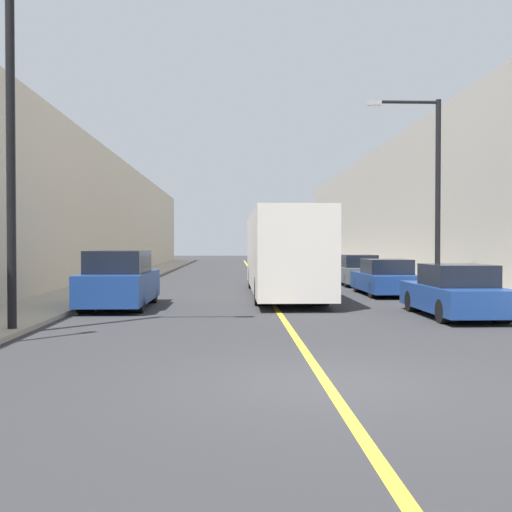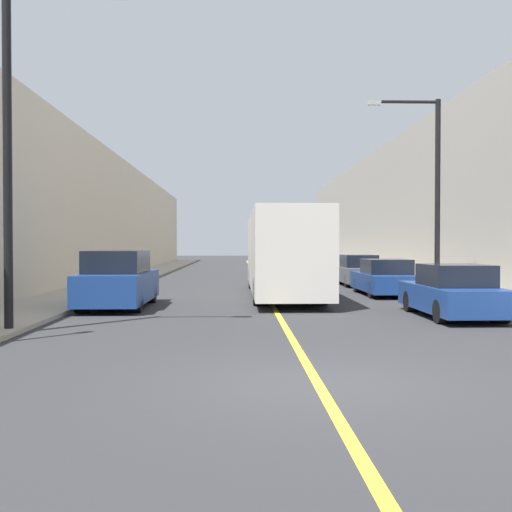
{
  "view_description": "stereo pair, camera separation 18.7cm",
  "coord_description": "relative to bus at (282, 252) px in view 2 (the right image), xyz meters",
  "views": [
    {
      "loc": [
        -1.35,
        -8.59,
        2.02
      ],
      "look_at": [
        -0.35,
        17.8,
        1.51
      ],
      "focal_mm": 42.0,
      "sensor_mm": 36.0,
      "label": 1
    },
    {
      "loc": [
        -1.16,
        -8.6,
        2.02
      ],
      "look_at": [
        -0.35,
        17.8,
        1.51
      ],
      "focal_mm": 42.0,
      "sensor_mm": 36.0,
      "label": 2
    }
  ],
  "objects": [
    {
      "name": "car_right_mid",
      "position": [
        4.13,
        0.04,
        -1.08
      ],
      "size": [
        1.88,
        4.6,
        1.44
      ],
      "color": "navy",
      "rests_on": "ground"
    },
    {
      "name": "bus",
      "position": [
        0.0,
        0.0,
        0.0
      ],
      "size": [
        2.46,
        12.35,
        3.23
      ],
      "color": "silver",
      "rests_on": "ground"
    },
    {
      "name": "building_row_left",
      "position": [
        -11.31,
        15.02,
        2.11
      ],
      "size": [
        4.0,
        72.0,
        7.69
      ],
      "primitive_type": "cube",
      "color": "beige",
      "rests_on": "ground"
    },
    {
      "name": "parked_suv_left",
      "position": [
        -5.55,
        -4.4,
        -0.88
      ],
      "size": [
        1.93,
        4.8,
        1.83
      ],
      "color": "navy",
      "rests_on": "ground"
    },
    {
      "name": "car_right_near",
      "position": [
        4.23,
        -7.2,
        -1.07
      ],
      "size": [
        1.83,
        4.44,
        1.47
      ],
      "color": "navy",
      "rests_on": "ground"
    },
    {
      "name": "sidewalk_right",
      "position": [
        6.81,
        15.02,
        -1.67
      ],
      "size": [
        2.68,
        72.0,
        0.12
      ],
      "primitive_type": "cube",
      "color": "#A89E8C",
      "rests_on": "ground"
    },
    {
      "name": "car_right_far",
      "position": [
        4.2,
        5.74,
        -1.05
      ],
      "size": [
        1.77,
        4.53,
        1.51
      ],
      "color": "#51565B",
      "rests_on": "ground"
    },
    {
      "name": "road_center_line",
      "position": [
        -0.58,
        15.02,
        -1.73
      ],
      "size": [
        0.16,
        72.0,
        0.01
      ],
      "primitive_type": "cube",
      "color": "gold",
      "rests_on": "ground"
    },
    {
      "name": "street_lamp_left",
      "position": [
        -6.68,
        -9.9,
        2.79
      ],
      "size": [
        2.77,
        0.24,
        7.7
      ],
      "color": "black",
      "rests_on": "sidewalk_left"
    },
    {
      "name": "sidewalk_left",
      "position": [
        -7.97,
        15.02,
        -1.67
      ],
      "size": [
        2.68,
        72.0,
        0.12
      ],
      "primitive_type": "cube",
      "color": "#A89E8C",
      "rests_on": "ground"
    },
    {
      "name": "ground_plane",
      "position": [
        -0.58,
        -14.98,
        -1.73
      ],
      "size": [
        200.0,
        200.0,
        0.0
      ],
      "primitive_type": "plane",
      "color": "#2D2D30"
    },
    {
      "name": "street_lamp_right",
      "position": [
        5.51,
        -1.31,
        2.61
      ],
      "size": [
        2.77,
        0.24,
        7.33
      ],
      "color": "black",
      "rests_on": "sidewalk_right"
    },
    {
      "name": "building_row_right",
      "position": [
        10.15,
        15.02,
        2.65
      ],
      "size": [
        4.0,
        72.0,
        8.77
      ],
      "primitive_type": "cube",
      "color": "gray",
      "rests_on": "ground"
    }
  ]
}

